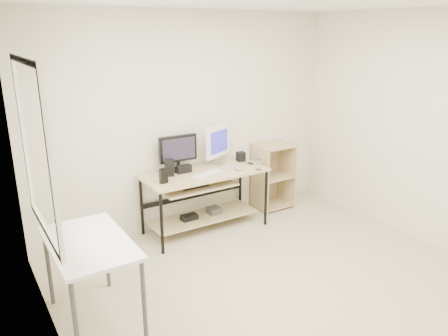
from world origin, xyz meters
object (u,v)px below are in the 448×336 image
shelf_unit (272,175)px  white_imac (218,142)px  desk (203,189)px  side_table (90,250)px  black_monitor (178,151)px  audio_controller (164,176)px

shelf_unit → white_imac: white_imac is taller
shelf_unit → desk: bearing=-172.2°
side_table → black_monitor: size_ratio=2.10×
black_monitor → white_imac: white_imac is taller
side_table → audio_controller: bearing=40.9°
shelf_unit → audio_controller: bearing=-171.1°
side_table → black_monitor: (1.44, 1.26, 0.33)m
white_imac → audio_controller: (-0.88, -0.28, -0.20)m
desk → white_imac: white_imac is taller
black_monitor → audio_controller: black_monitor is taller
audio_controller → black_monitor: bearing=38.7°
shelf_unit → white_imac: size_ratio=1.82×
white_imac → audio_controller: bearing=173.0°
audio_controller → desk: bearing=7.3°
white_imac → shelf_unit: bearing=-25.1°
side_table → black_monitor: 1.94m
side_table → shelf_unit: size_ratio=1.11×
desk → shelf_unit: 1.19m
shelf_unit → black_monitor: size_ratio=1.89×
shelf_unit → side_table: bearing=-156.7°
desk → white_imac: 0.61m
shelf_unit → black_monitor: black_monitor is taller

